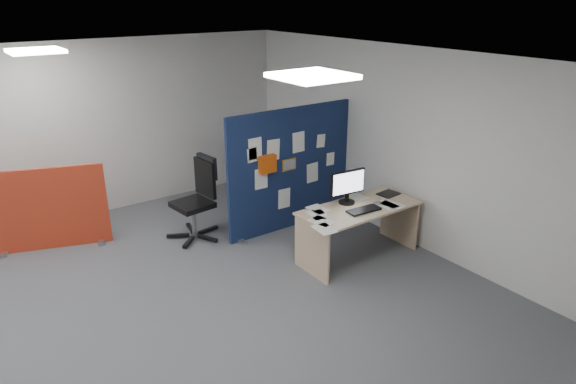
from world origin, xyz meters
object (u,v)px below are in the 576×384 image
red_divider (48,210)px  office_chair (199,193)px  navy_divider (292,169)px  main_desk (357,218)px  monitor_main (347,185)px

red_divider → office_chair: size_ratio=1.27×
navy_divider → main_desk: bearing=-84.9°
main_desk → monitor_main: monitor_main is taller
red_divider → navy_divider: bearing=-4.4°
navy_divider → red_divider: 3.43m
navy_divider → main_desk: size_ratio=1.35×
main_desk → red_divider: (-3.25, 2.63, 0.02)m
navy_divider → monitor_main: size_ratio=4.26×
navy_divider → main_desk: (0.11, -1.28, -0.36)m
monitor_main → red_divider: (-3.21, 2.48, -0.41)m
main_desk → monitor_main: size_ratio=3.15×
navy_divider → office_chair: (-1.28, 0.50, -0.25)m
main_desk → navy_divider: bearing=95.1°
main_desk → office_chair: bearing=128.1°
red_divider → office_chair: bearing=-5.8°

